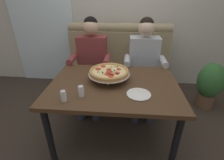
# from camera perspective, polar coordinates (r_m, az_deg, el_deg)

# --- Properties ---
(ground_plane) EXTENTS (16.00, 16.00, 0.00)m
(ground_plane) POSITION_cam_1_polar(r_m,az_deg,el_deg) (2.12, 0.54, -18.65)
(ground_plane) COLOR #382D26
(back_wall_with_window) EXTENTS (6.00, 0.12, 2.80)m
(back_wall_with_window) POSITION_cam_1_polar(r_m,az_deg,el_deg) (2.97, 3.01, 24.96)
(back_wall_with_window) COLOR beige
(back_wall_with_window) RESTS_ON ground_plane
(window_panel) EXTENTS (1.10, 0.02, 2.80)m
(window_panel) POSITION_cam_1_polar(r_m,az_deg,el_deg) (3.24, -24.00, 23.09)
(window_panel) COLOR white
(window_panel) RESTS_ON ground_plane
(booth_bench) EXTENTS (1.60, 0.78, 1.13)m
(booth_bench) POSITION_cam_1_polar(r_m,az_deg,el_deg) (2.65, 2.05, 2.23)
(booth_bench) COLOR #998966
(booth_bench) RESTS_ON ground_plane
(dining_table) EXTENTS (1.29, 0.92, 0.73)m
(dining_table) POSITION_cam_1_polar(r_m,az_deg,el_deg) (1.72, 0.64, -3.62)
(dining_table) COLOR #4C331E
(dining_table) RESTS_ON ground_plane
(diner_left) EXTENTS (0.54, 0.64, 1.27)m
(diner_left) POSITION_cam_1_polar(r_m,az_deg,el_deg) (2.33, -7.11, 6.65)
(diner_left) COLOR #2D3342
(diner_left) RESTS_ON ground_plane
(diner_right) EXTENTS (0.54, 0.64, 1.27)m
(diner_right) POSITION_cam_1_polar(r_m,az_deg,el_deg) (2.30, 10.91, 6.05)
(diner_right) COLOR #2D3342
(diner_right) RESTS_ON ground_plane
(pizza) EXTENTS (0.42, 0.42, 0.13)m
(pizza) POSITION_cam_1_polar(r_m,az_deg,el_deg) (1.70, -1.01, 2.79)
(pizza) COLOR silver
(pizza) RESTS_ON dining_table
(shaker_parmesan) EXTENTS (0.05, 0.05, 0.10)m
(shaker_parmesan) POSITION_cam_1_polar(r_m,az_deg,el_deg) (1.48, -10.50, -4.05)
(shaker_parmesan) COLOR white
(shaker_parmesan) RESTS_ON dining_table
(shaker_oregano) EXTENTS (0.05, 0.05, 0.10)m
(shaker_oregano) POSITION_cam_1_polar(r_m,az_deg,el_deg) (1.45, -16.24, -5.53)
(shaker_oregano) COLOR white
(shaker_oregano) RESTS_ON dining_table
(plate_near_left) EXTENTS (0.22, 0.22, 0.02)m
(plate_near_left) POSITION_cam_1_polar(r_m,az_deg,el_deg) (1.52, 9.15, -4.57)
(plate_near_left) COLOR white
(plate_near_left) RESTS_ON dining_table
(patio_chair) EXTENTS (0.40, 0.40, 0.86)m
(patio_chair) POSITION_cam_1_polar(r_m,az_deg,el_deg) (3.96, -17.22, 11.60)
(patio_chair) COLOR black
(patio_chair) RESTS_ON ground_plane
(potted_plant) EXTENTS (0.36, 0.36, 0.70)m
(potted_plant) POSITION_cam_1_polar(r_m,az_deg,el_deg) (2.76, 30.51, -1.11)
(potted_plant) COLOR brown
(potted_plant) RESTS_ON ground_plane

